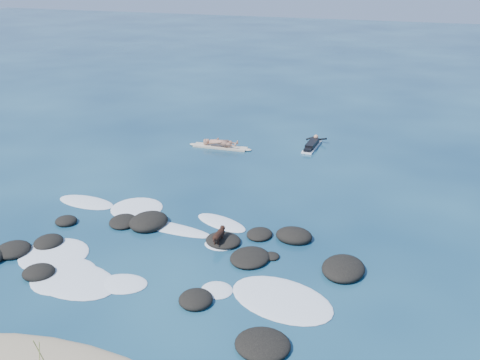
% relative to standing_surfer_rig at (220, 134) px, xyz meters
% --- Properties ---
extents(ground, '(160.00, 160.00, 0.00)m').
position_rel_standing_surfer_rig_xyz_m(ground, '(2.84, -9.94, -0.79)').
color(ground, '#0A2642').
rests_on(ground, ground).
extents(reef_rocks, '(12.88, 7.32, 0.56)m').
position_rel_standing_surfer_rig_xyz_m(reef_rocks, '(2.86, -11.01, -0.68)').
color(reef_rocks, black).
rests_on(reef_rocks, ground).
extents(breaking_foam, '(12.79, 7.82, 0.12)m').
position_rel_standing_surfer_rig_xyz_m(breaking_foam, '(1.51, -11.40, -0.78)').
color(breaking_foam, white).
rests_on(breaking_foam, ground).
extents(standing_surfer_rig, '(3.53, 0.77, 2.01)m').
position_rel_standing_surfer_rig_xyz_m(standing_surfer_rig, '(0.00, 0.00, 0.00)').
color(standing_surfer_rig, beige).
rests_on(standing_surfer_rig, ground).
extents(paddling_surfer_rig, '(1.21, 2.68, 0.47)m').
position_rel_standing_surfer_rig_xyz_m(paddling_surfer_rig, '(4.62, 1.79, -0.63)').
color(paddling_surfer_rig, white).
rests_on(paddling_surfer_rig, ground).
extents(dog, '(0.27, 1.04, 0.66)m').
position_rel_standing_surfer_rig_xyz_m(dog, '(3.96, -9.86, -0.36)').
color(dog, black).
rests_on(dog, ground).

